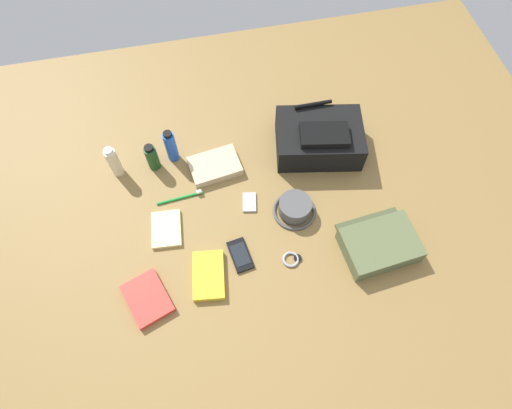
{
  "coord_description": "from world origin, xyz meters",
  "views": [
    {
      "loc": [
        -0.16,
        -0.76,
        1.49
      ],
      "look_at": [
        0.0,
        0.0,
        0.04
      ],
      "focal_mm": 30.14,
      "sensor_mm": 36.0,
      "label": 1
    }
  ],
  "objects_px": {
    "media_player": "(249,202)",
    "toothbrush": "(183,197)",
    "travel_guidebook": "(209,275)",
    "folded_towel": "(215,166)",
    "lotion_bottle": "(114,162)",
    "backpack": "(319,138)",
    "toiletry_pouch": "(379,244)",
    "bucket_hat": "(295,208)",
    "notepad": "(166,229)",
    "paperback_novel": "(147,299)",
    "cell_phone": "(240,255)",
    "wristwatch": "(292,259)",
    "shampoo_bottle": "(152,157)",
    "deodorant_spray": "(171,146)"
  },
  "relations": [
    {
      "from": "media_player",
      "to": "toothbrush",
      "type": "bearing_deg",
      "value": 163.07
    },
    {
      "from": "travel_guidebook",
      "to": "folded_towel",
      "type": "relative_size",
      "value": 0.97
    },
    {
      "from": "lotion_bottle",
      "to": "backpack",
      "type": "bearing_deg",
      "value": -3.75
    },
    {
      "from": "toiletry_pouch",
      "to": "media_player",
      "type": "relative_size",
      "value": 3.05
    },
    {
      "from": "toothbrush",
      "to": "lotion_bottle",
      "type": "bearing_deg",
      "value": 143.61
    },
    {
      "from": "bucket_hat",
      "to": "lotion_bottle",
      "type": "relative_size",
      "value": 1.09
    },
    {
      "from": "toothbrush",
      "to": "notepad",
      "type": "distance_m",
      "value": 0.15
    },
    {
      "from": "lotion_bottle",
      "to": "media_player",
      "type": "xyz_separation_m",
      "value": [
        0.49,
        -0.25,
        -0.07
      ]
    },
    {
      "from": "paperback_novel",
      "to": "cell_phone",
      "type": "bearing_deg",
      "value": 15.02
    },
    {
      "from": "wristwatch",
      "to": "toothbrush",
      "type": "bearing_deg",
      "value": 136.2
    },
    {
      "from": "paperback_novel",
      "to": "cell_phone",
      "type": "relative_size",
      "value": 1.54
    },
    {
      "from": "bucket_hat",
      "to": "travel_guidebook",
      "type": "bearing_deg",
      "value": -152.48
    },
    {
      "from": "notepad",
      "to": "backpack",
      "type": "bearing_deg",
      "value": 25.19
    },
    {
      "from": "shampoo_bottle",
      "to": "deodorant_spray",
      "type": "relative_size",
      "value": 0.8
    },
    {
      "from": "deodorant_spray",
      "to": "wristwatch",
      "type": "xyz_separation_m",
      "value": [
        0.37,
        -0.54,
        -0.07
      ]
    },
    {
      "from": "deodorant_spray",
      "to": "paperback_novel",
      "type": "bearing_deg",
      "value": -105.61
    },
    {
      "from": "deodorant_spray",
      "to": "paperback_novel",
      "type": "distance_m",
      "value": 0.61
    },
    {
      "from": "bucket_hat",
      "to": "wristwatch",
      "type": "xyz_separation_m",
      "value": [
        -0.06,
        -0.19,
        -0.02
      ]
    },
    {
      "from": "toiletry_pouch",
      "to": "lotion_bottle",
      "type": "distance_m",
      "value": 1.07
    },
    {
      "from": "travel_guidebook",
      "to": "backpack",
      "type": "bearing_deg",
      "value": 40.84
    },
    {
      "from": "bucket_hat",
      "to": "cell_phone",
      "type": "height_order",
      "value": "bucket_hat"
    },
    {
      "from": "cell_phone",
      "to": "media_player",
      "type": "xyz_separation_m",
      "value": [
        0.08,
        0.21,
        -0.0
      ]
    },
    {
      "from": "travel_guidebook",
      "to": "toothbrush",
      "type": "xyz_separation_m",
      "value": [
        -0.05,
        0.34,
        -0.01
      ]
    },
    {
      "from": "deodorant_spray",
      "to": "wristwatch",
      "type": "height_order",
      "value": "deodorant_spray"
    },
    {
      "from": "bucket_hat",
      "to": "travel_guidebook",
      "type": "xyz_separation_m",
      "value": [
        -0.37,
        -0.19,
        -0.02
      ]
    },
    {
      "from": "toiletry_pouch",
      "to": "paperback_novel",
      "type": "distance_m",
      "value": 0.86
    },
    {
      "from": "backpack",
      "to": "media_player",
      "type": "relative_size",
      "value": 4.17
    },
    {
      "from": "shampoo_bottle",
      "to": "wristwatch",
      "type": "distance_m",
      "value": 0.69
    },
    {
      "from": "shampoo_bottle",
      "to": "toothbrush",
      "type": "bearing_deg",
      "value": -62.37
    },
    {
      "from": "shampoo_bottle",
      "to": "wristwatch",
      "type": "relative_size",
      "value": 1.85
    },
    {
      "from": "lotion_bottle",
      "to": "paperback_novel",
      "type": "distance_m",
      "value": 0.57
    },
    {
      "from": "cell_phone",
      "to": "folded_towel",
      "type": "height_order",
      "value": "folded_towel"
    },
    {
      "from": "paperback_novel",
      "to": "notepad",
      "type": "height_order",
      "value": "paperback_novel"
    },
    {
      "from": "toiletry_pouch",
      "to": "deodorant_spray",
      "type": "distance_m",
      "value": 0.89
    },
    {
      "from": "wristwatch",
      "to": "bucket_hat",
      "type": "bearing_deg",
      "value": 72.76
    },
    {
      "from": "deodorant_spray",
      "to": "toothbrush",
      "type": "relative_size",
      "value": 0.88
    },
    {
      "from": "toiletry_pouch",
      "to": "toothbrush",
      "type": "distance_m",
      "value": 0.77
    },
    {
      "from": "backpack",
      "to": "deodorant_spray",
      "type": "relative_size",
      "value": 2.35
    },
    {
      "from": "travel_guidebook",
      "to": "wristwatch",
      "type": "bearing_deg",
      "value": -0.01
    },
    {
      "from": "deodorant_spray",
      "to": "media_player",
      "type": "height_order",
      "value": "deodorant_spray"
    },
    {
      "from": "travel_guidebook",
      "to": "folded_towel",
      "type": "distance_m",
      "value": 0.46
    },
    {
      "from": "bucket_hat",
      "to": "wristwatch",
      "type": "distance_m",
      "value": 0.2
    },
    {
      "from": "cell_phone",
      "to": "media_player",
      "type": "distance_m",
      "value": 0.22
    },
    {
      "from": "bucket_hat",
      "to": "notepad",
      "type": "height_order",
      "value": "bucket_hat"
    },
    {
      "from": "cell_phone",
      "to": "folded_towel",
      "type": "relative_size",
      "value": 0.68
    },
    {
      "from": "travel_guidebook",
      "to": "folded_towel",
      "type": "xyz_separation_m",
      "value": [
        0.1,
        0.45,
        0.01
      ]
    },
    {
      "from": "toothbrush",
      "to": "paperback_novel",
      "type": "bearing_deg",
      "value": -114.42
    },
    {
      "from": "bucket_hat",
      "to": "toiletry_pouch",
      "type": "bearing_deg",
      "value": -38.5
    },
    {
      "from": "toiletry_pouch",
      "to": "paperback_novel",
      "type": "bearing_deg",
      "value": -178.72
    },
    {
      "from": "toiletry_pouch",
      "to": "paperback_novel",
      "type": "height_order",
      "value": "toiletry_pouch"
    }
  ]
}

